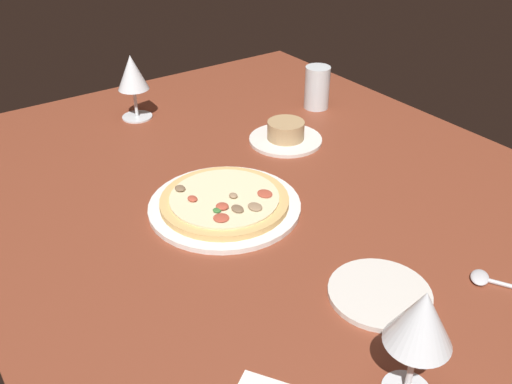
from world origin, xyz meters
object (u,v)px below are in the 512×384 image
Objects in this scene: side_plate at (380,293)px; wine_glass_near at (421,321)px; pizza_main at (225,203)px; ramekin_on_saucer at (286,134)px; water_glass at (317,90)px; spoon at (486,279)px; wine_glass_far at (132,75)px.

wine_glass_near is at bearing -34.85° from side_plate.
ramekin_on_saucer is (-15.66, 26.40, 0.60)cm from pizza_main.
wine_glass_near is at bearing -32.99° from water_glass.
water_glass is 71.82cm from side_plate.
water_glass is 0.69× the size of side_plate.
spoon is at bearing -18.49° from water_glass.
water_glass is at bearing 161.51° from spoon.
wine_glass_near is at bearing -4.59° from wine_glass_far.
wine_glass_far is 95.78cm from wine_glass_near.
side_plate is at bearing 1.65° from wine_glass_far.
ramekin_on_saucer reaches higher than side_plate.
spoon is (40.87, 22.32, -0.72)cm from pizza_main.
pizza_main is at bearing -4.87° from wine_glass_far.
ramekin_on_saucer is at bearing 157.91° from side_plate.
pizza_main is 1.70× the size of ramekin_on_saucer.
water_glass is at bearing 63.20° from wine_glass_far.
water_glass is (-11.14, 18.56, 2.84)cm from ramekin_on_saucer.
wine_glass_far is 90.83cm from spoon.
water_glass is (-26.80, 44.95, 3.44)cm from pizza_main.
wine_glass_far is 1.79× the size of spoon.
water_glass reaches higher than ramekin_on_saucer.
pizza_main reaches higher than side_plate.
spoon reaches higher than side_plate.
pizza_main is at bearing 175.70° from wine_glass_near.
ramekin_on_saucer is at bearing 175.88° from spoon.
wine_glass_far reaches higher than ramekin_on_saucer.
side_plate is at bearing -22.09° from ramekin_on_saucer.
side_plate is (49.31, -20.01, -1.33)cm from ramekin_on_saucer.
wine_glass_far reaches higher than side_plate.
ramekin_on_saucer is at bearing 35.10° from wine_glass_far.
wine_glass_far is (-47.46, 4.05, 9.92)cm from pizza_main.
wine_glass_near is at bearing -4.30° from pizza_main.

